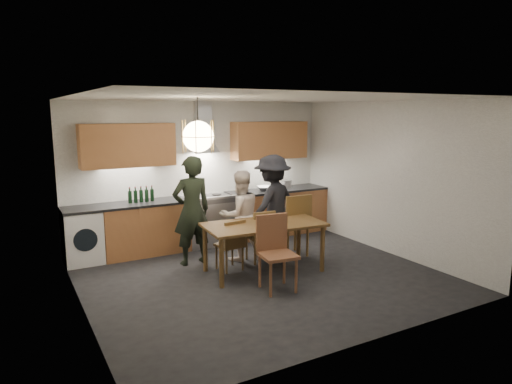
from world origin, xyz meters
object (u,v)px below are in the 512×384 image
chair_front (275,247)px  wine_bottles (141,194)px  person_right (272,204)px  mixing_bowl (266,188)px  person_mid (240,215)px  stock_pot (286,184)px  person_left (192,211)px  chair_back_left (232,242)px  dining_table (264,229)px

chair_front → wine_bottles: (-1.16, 2.45, 0.45)m
person_right → mixing_bowl: person_right is taller
person_mid → mixing_bowl: bearing=-136.9°
chair_front → person_right: bearing=67.3°
person_right → mixing_bowl: size_ratio=4.95×
person_right → stock_pot: person_right is taller
chair_front → person_right: person_right is taller
stock_pot → wine_bottles: 2.94m
person_mid → chair_front: bearing=82.7°
person_right → stock_pot: bearing=-154.4°
person_left → chair_front: bearing=109.8°
mixing_bowl → person_mid: bearing=-136.1°
mixing_bowl → wine_bottles: 2.42m
chair_front → person_right: 1.65m
chair_front → person_mid: size_ratio=0.69×
person_mid → chair_back_left: bearing=49.6°
dining_table → chair_front: size_ratio=1.82×
person_mid → stock_pot: (1.63, 1.12, 0.23)m
person_left → wine_bottles: 1.09m
dining_table → wine_bottles: wine_bottles is taller
mixing_bowl → chair_front: bearing=-117.7°
wine_bottles → dining_table: bearing=-52.9°
chair_front → person_right: (0.81, 1.41, 0.26)m
dining_table → stock_pot: bearing=54.1°
person_right → stock_pot: size_ratio=8.10×
person_mid → person_right: (0.66, 0.07, 0.11)m
person_left → dining_table: bearing=130.8°
person_left → person_mid: size_ratio=1.17×
chair_back_left → person_left: bearing=-63.9°
mixing_bowl → stock_pot: size_ratio=1.64×
chair_back_left → dining_table: bearing=142.5°
chair_back_left → person_left: (-0.40, 0.62, 0.41)m
person_right → person_left: bearing=-26.3°
chair_back_left → person_right: bearing=-160.0°
stock_pot → person_right: bearing=-132.5°
chair_front → stock_pot: size_ratio=4.88×
chair_back_left → person_mid: bearing=-136.1°
chair_front → person_left: bearing=119.2°
dining_table → chair_back_left: bearing=154.1°
chair_front → mixing_bowl: (1.26, 2.41, 0.36)m
person_right → dining_table: bearing=29.3°
dining_table → chair_front: bearing=-102.0°
chair_front → stock_pot: stock_pot is taller
chair_back_left → stock_pot: stock_pot is taller
person_right → wine_bottles: person_right is taller
person_left → stock_pot: person_left is taller
dining_table → wine_bottles: size_ratio=4.22×
person_left → mixing_bowl: person_left is taller
person_mid → wine_bottles: 1.74m
dining_table → person_left: 1.21m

